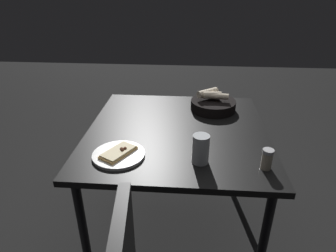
% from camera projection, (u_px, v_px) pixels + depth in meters
% --- Properties ---
extents(ground, '(8.00, 8.00, 0.00)m').
position_uv_depth(ground, '(176.00, 232.00, 1.90)').
color(ground, black).
extents(dining_table, '(0.94, 0.96, 0.75)m').
position_uv_depth(dining_table, '(177.00, 141.00, 1.59)').
color(dining_table, black).
rests_on(dining_table, ground).
extents(pizza_plate, '(0.24, 0.24, 0.04)m').
position_uv_depth(pizza_plate, '(119.00, 154.00, 1.32)').
color(pizza_plate, white).
rests_on(pizza_plate, dining_table).
extents(bread_basket, '(0.27, 0.27, 0.12)m').
position_uv_depth(bread_basket, '(213.00, 104.00, 1.77)').
color(bread_basket, black).
rests_on(bread_basket, dining_table).
extents(beer_glass, '(0.07, 0.07, 0.13)m').
position_uv_depth(beer_glass, '(201.00, 151.00, 1.26)').
color(beer_glass, silver).
rests_on(beer_glass, dining_table).
extents(pepper_shaker, '(0.05, 0.05, 0.09)m').
position_uv_depth(pepper_shaker, '(267.00, 160.00, 1.22)').
color(pepper_shaker, '#BFB299').
rests_on(pepper_shaker, dining_table).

